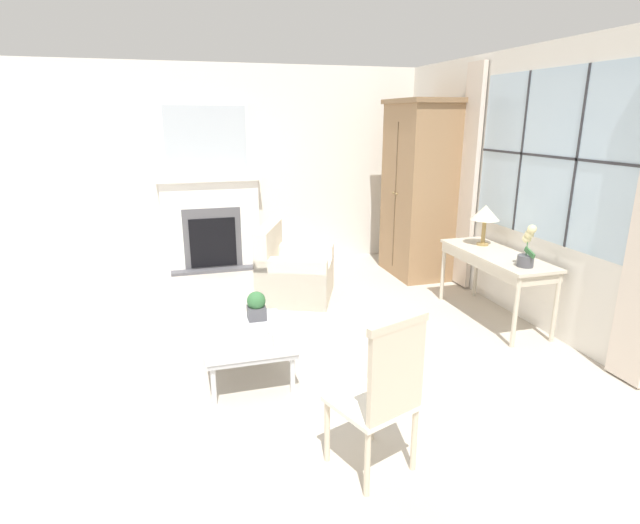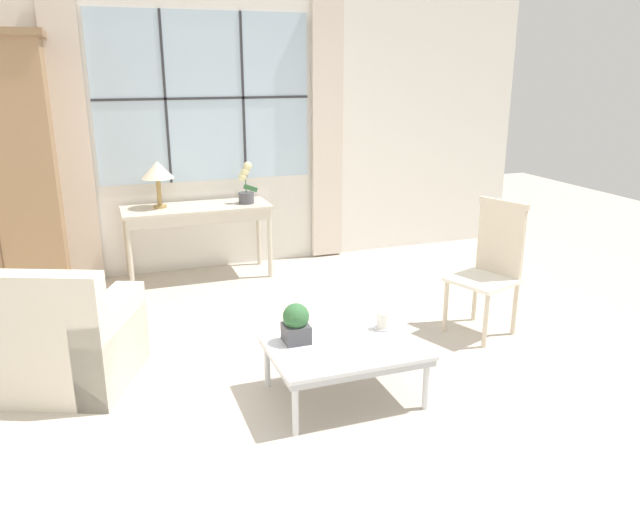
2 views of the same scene
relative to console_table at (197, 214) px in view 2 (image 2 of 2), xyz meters
name	(u,v)px [view 2 (image 2 of 2)]	position (x,y,z in m)	size (l,w,h in m)	color
ground_plane	(302,401)	(0.19, -2.68, -0.65)	(14.00, 14.00, 0.00)	#BCB2A3
wall_back_windowed	(206,132)	(0.19, 0.35, 0.76)	(7.20, 0.14, 2.80)	silver
console_table	(197,214)	(0.00, 0.00, 0.00)	(1.42, 0.53, 0.73)	beige
table_lamp	(157,171)	(-0.34, 0.05, 0.43)	(0.31, 0.31, 0.45)	#9E7F47
potted_orchid	(246,187)	(0.49, -0.03, 0.25)	(0.20, 0.15, 0.41)	#4C4C51
armchair_upholstered	(60,344)	(-1.23, -1.91, -0.36)	(1.13, 1.10, 0.88)	beige
side_chair_wooden	(492,261)	(1.96, -2.11, -0.07)	(0.56, 0.56, 1.05)	white
coffee_table	(344,350)	(0.47, -2.72, -0.32)	(0.94, 0.71, 0.37)	silver
potted_plant_small	(296,323)	(0.19, -2.58, -0.15)	(0.17, 0.17, 0.26)	#4C4C51
pillar_candle	(383,322)	(0.80, -2.58, -0.23)	(0.11, 0.11, 0.13)	silver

